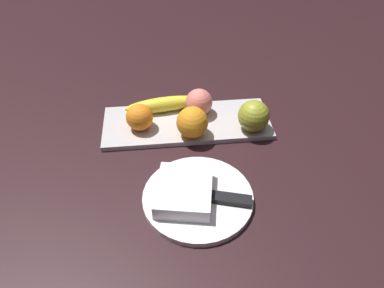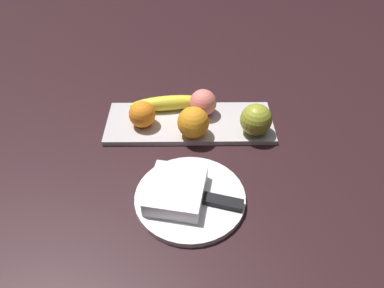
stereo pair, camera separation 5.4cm
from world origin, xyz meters
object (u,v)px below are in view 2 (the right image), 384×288
object	(u,v)px
apple	(258,120)
orange_near_apple	(195,122)
banana	(170,103)
peach	(205,103)
fruit_tray	(192,123)
folded_napkin	(178,190)
knife	(214,200)
dinner_plate	(192,198)
orange_near_banana	(144,114)

from	to	relation	value
apple	orange_near_apple	distance (m)	0.14
apple	banana	xyz separation A→B (m)	(0.20, -0.09, -0.02)
peach	fruit_tray	bearing A→B (deg)	41.74
folded_napkin	knife	distance (m)	0.07
fruit_tray	dinner_plate	size ratio (longest dim) A/B	1.85
folded_napkin	knife	xyz separation A→B (m)	(-0.07, 0.01, -0.01)
apple	folded_napkin	bearing A→B (deg)	47.18
folded_napkin	peach	bearing A→B (deg)	-102.68
apple	knife	size ratio (longest dim) A/B	0.41
banana	dinner_plate	size ratio (longest dim) A/B	0.87
apple	orange_near_banana	distance (m)	0.26
dinner_plate	knife	size ratio (longest dim) A/B	1.20
orange_near_banana	dinner_plate	distance (m)	0.25
orange_near_apple	orange_near_banana	xyz separation A→B (m)	(0.12, -0.04, -0.00)
orange_near_apple	peach	distance (m)	0.08
orange_near_banana	knife	distance (m)	0.28
peach	folded_napkin	xyz separation A→B (m)	(0.06, 0.26, -0.02)
dinner_plate	knife	bearing A→B (deg)	159.70
fruit_tray	apple	world-z (taller)	apple
fruit_tray	knife	bearing A→B (deg)	99.14
apple	fruit_tray	bearing A→B (deg)	-15.88
peach	folded_napkin	size ratio (longest dim) A/B	0.55
banana	dinner_plate	xyz separation A→B (m)	(-0.05, 0.28, -0.02)
fruit_tray	folded_napkin	distance (m)	0.24
banana	folded_napkin	bearing A→B (deg)	88.12
banana	fruit_tray	bearing A→B (deg)	131.09
apple	peach	distance (m)	0.14
orange_near_apple	knife	bearing A→B (deg)	99.40
fruit_tray	banana	xyz separation A→B (m)	(0.05, -0.05, 0.02)
peach	apple	bearing A→B (deg)	148.89
fruit_tray	folded_napkin	xyz separation A→B (m)	(0.03, 0.23, 0.02)
knife	orange_near_banana	bearing A→B (deg)	-41.30
peach	folded_napkin	distance (m)	0.27
fruit_tray	apple	bearing A→B (deg)	164.12
fruit_tray	banana	distance (m)	0.08
banana	orange_near_apple	xyz separation A→B (m)	(-0.06, 0.10, 0.02)
orange_near_banana	peach	size ratio (longest dim) A/B	0.96
banana	peach	size ratio (longest dim) A/B	2.86
folded_napkin	knife	world-z (taller)	folded_napkin
peach	banana	bearing A→B (deg)	-12.75
orange_near_apple	orange_near_banana	size ratio (longest dim) A/B	1.15
apple	banana	size ratio (longest dim) A/B	0.39
apple	orange_near_banana	xyz separation A→B (m)	(0.26, -0.03, -0.01)
apple	peach	world-z (taller)	apple
orange_near_banana	knife	bearing A→B (deg)	122.82
folded_napkin	banana	bearing A→B (deg)	-84.46
orange_near_apple	peach	bearing A→B (deg)	-107.15
fruit_tray	banana	size ratio (longest dim) A/B	2.12
fruit_tray	apple	xyz separation A→B (m)	(-0.15, 0.04, 0.04)
fruit_tray	orange_near_apple	size ratio (longest dim) A/B	5.53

